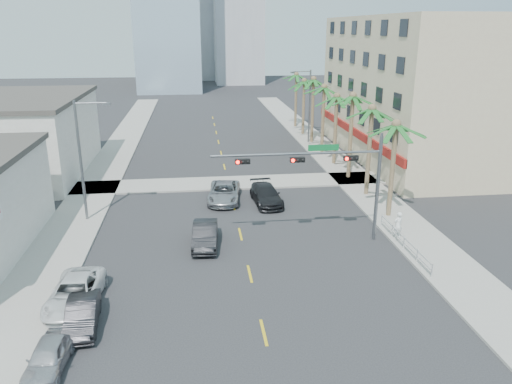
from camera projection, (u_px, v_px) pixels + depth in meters
ground at (258, 310)px, 25.65m from camera, size 260.00×260.00×0.00m
sidewalk_right at (360, 185)px, 45.87m from camera, size 4.00×120.00×0.15m
sidewalk_left at (91, 195)px, 43.08m from camera, size 4.00×120.00×0.15m
sidewalk_cross at (228, 183)px, 46.36m from camera, size 80.00×4.00×0.15m
building_right at (424, 89)px, 54.13m from camera, size 15.25×28.00×15.00m
building_left_far at (24, 138)px, 48.64m from camera, size 11.00×18.00×7.20m
tower_far_center at (190, 0)px, 136.51m from camera, size 16.00×16.00×42.00m
traffic_signal_mast at (332, 170)px, 32.23m from camera, size 11.12×0.54×7.20m
palm_tree_0 at (396, 125)px, 36.08m from camera, size 4.80×4.80×7.80m
palm_tree_1 at (372, 110)px, 40.87m from camera, size 4.80×4.80×8.16m
palm_tree_2 at (353, 97)px, 45.67m from camera, size 4.80×4.80×8.52m
palm_tree_3 at (337, 97)px, 50.78m from camera, size 4.80×4.80×7.80m
palm_tree_4 at (324, 88)px, 55.58m from camera, size 4.80×4.80×8.16m
palm_tree_5 at (314, 80)px, 60.37m from camera, size 4.80×4.80×8.52m
palm_tree_6 at (304, 81)px, 65.49m from camera, size 4.80×4.80×7.80m
palm_tree_7 at (296, 75)px, 70.28m from camera, size 4.80×4.80×8.16m
streetlight_left at (83, 155)px, 35.98m from camera, size 2.55×0.25×9.00m
streetlight_right at (308, 103)px, 61.15m from camera, size 2.55×0.25×9.00m
guardrail at (404, 241)px, 32.29m from camera, size 0.08×8.08×1.00m
car_parked_near at (48, 357)px, 21.02m from camera, size 1.63×3.74×1.26m
car_parked_mid at (82, 315)px, 24.02m from camera, size 1.75×4.16×1.34m
car_parked_far at (75, 293)px, 25.89m from camera, size 2.61×5.28×1.44m
car_lane_left at (205, 235)px, 33.04m from camera, size 1.88×4.66×1.51m
car_lane_center at (224, 192)px, 41.54m from camera, size 3.19×5.75×1.52m
car_lane_right at (266, 195)px, 40.98m from camera, size 2.48×5.29×1.49m
pedestrian at (398, 225)px, 33.80m from camera, size 0.78×0.63×1.87m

